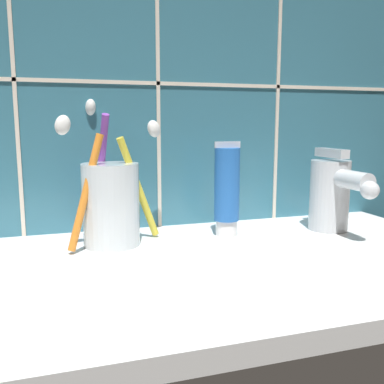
{
  "coord_description": "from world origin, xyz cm",
  "views": [
    {
      "loc": [
        -11.66,
        -42.23,
        16.87
      ],
      "look_at": [
        2.66,
        3.71,
        9.03
      ],
      "focal_mm": 40.0,
      "sensor_mm": 36.0,
      "label": 1
    }
  ],
  "objects": [
    {
      "name": "tile_wall_backsplash",
      "position": [
        0.01,
        17.58,
        29.21
      ],
      "size": [
        83.63,
        1.72,
        58.41
      ],
      "color": "#336B7F",
      "rests_on": "ground"
    },
    {
      "name": "toothpaste_tube",
      "position": [
        9.19,
        9.27,
        8.13
      ],
      "size": [
        3.47,
        3.3,
        12.45
      ],
      "color": "white",
      "rests_on": "sink_counter"
    },
    {
      "name": "sink_counter",
      "position": [
        0.0,
        0.0,
        1.0
      ],
      "size": [
        73.63,
        34.68,
        2.0
      ],
      "primitive_type": "cube",
      "color": "white",
      "rests_on": "ground"
    },
    {
      "name": "sink_faucet",
      "position": [
        24.03,
        7.24,
        7.46
      ],
      "size": [
        5.37,
        11.74,
        11.35
      ],
      "rotation": [
        0.0,
        0.0,
        -1.57
      ],
      "color": "silver",
      "rests_on": "sink_counter"
    },
    {
      "name": "toothbrush_cup",
      "position": [
        -5.91,
        9.42,
        7.46
      ],
      "size": [
        14.13,
        12.15,
        18.2
      ],
      "color": "silver",
      "rests_on": "sink_counter"
    }
  ]
}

